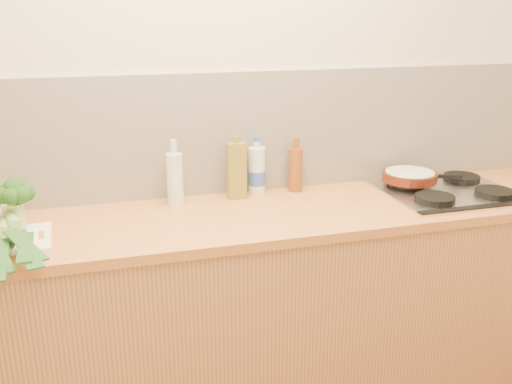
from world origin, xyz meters
TOP-DOWN VIEW (x-y plane):
  - room_shell at (0.00, 1.49)m, footprint 3.50×3.50m
  - counter at (0.00, 1.20)m, footprint 3.20×0.62m
  - gas_hob at (1.02, 1.20)m, footprint 0.58×0.50m
  - broccoli_right at (-0.80, 1.23)m, footprint 0.14×0.14m
  - leek_mid at (-0.84, 1.09)m, footprint 0.12×0.64m
  - leek_back at (-0.79, 1.10)m, footprint 0.21×0.63m
  - skillet at (0.88, 1.31)m, footprint 0.36×0.25m
  - oil_tin at (0.08, 1.40)m, footprint 0.08×0.05m
  - glass_bottle at (-0.19, 1.40)m, footprint 0.07×0.07m
  - amber_bottle at (0.36, 1.43)m, footprint 0.06×0.06m
  - water_bottle at (0.18, 1.44)m, footprint 0.08×0.08m

SIDE VIEW (x-z plane):
  - counter at x=0.00m, z-range 0.00..0.90m
  - gas_hob at x=1.02m, z-range 0.89..0.93m
  - leek_mid at x=-0.84m, z-range 0.93..0.97m
  - skillet at x=0.88m, z-range 0.94..0.98m
  - leek_back at x=-0.79m, z-range 0.95..0.99m
  - water_bottle at x=0.18m, z-range 0.88..1.12m
  - amber_bottle at x=0.36m, z-range 0.88..1.13m
  - glass_bottle at x=-0.19m, z-range 0.88..1.16m
  - oil_tin at x=0.08m, z-range 0.89..1.17m
  - broccoli_right at x=-0.80m, z-range 0.95..1.15m
  - room_shell at x=0.00m, z-range -0.58..2.92m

